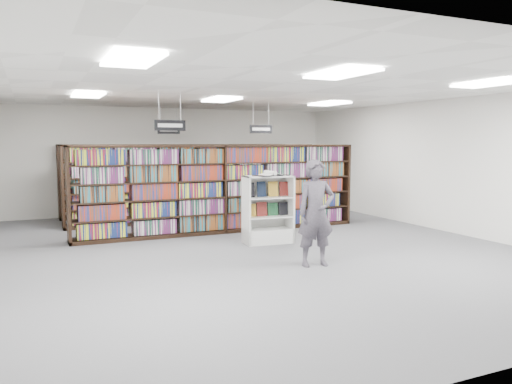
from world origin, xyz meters
name	(u,v)px	position (x,y,z in m)	size (l,w,h in m)	color
floor	(256,248)	(0.00, 0.00, 0.00)	(12.00, 12.00, 0.00)	#4D4E52
ceiling	(256,90)	(0.00, 0.00, 3.20)	(10.00, 12.00, 0.10)	white
wall_back	(177,160)	(0.00, 6.00, 1.60)	(10.00, 0.10, 3.20)	white
wall_right	(443,165)	(5.00, 0.00, 1.60)	(0.10, 12.00, 3.20)	white
bookshelf_row_near	(222,189)	(0.00, 2.00, 1.05)	(7.00, 0.60, 2.10)	black
bookshelf_row_mid	(197,183)	(0.00, 4.00, 1.05)	(7.00, 0.60, 2.10)	black
bookshelf_row_far	(180,178)	(0.00, 5.70, 1.05)	(7.00, 0.60, 2.10)	black
aisle_sign_left	(170,124)	(-1.50, 1.00, 2.53)	(0.65, 0.02, 0.80)	#B2B2B7
aisle_sign_right	(261,128)	(1.50, 3.00, 2.53)	(0.65, 0.02, 0.80)	#B2B2B7
aisle_sign_center	(169,129)	(-0.50, 5.00, 2.53)	(0.65, 0.02, 0.80)	#B2B2B7
troffer_front_left	(132,60)	(-3.00, -3.00, 3.16)	(0.60, 1.20, 0.04)	white
troffer_front_center	(341,74)	(0.00, -3.00, 3.16)	(0.60, 1.20, 0.04)	white
troffer_front_right	(490,83)	(3.00, -3.00, 3.16)	(0.60, 1.20, 0.04)	white
troffer_back_left	(88,95)	(-3.00, 2.00, 3.16)	(0.60, 1.20, 0.04)	white
troffer_back_center	(221,100)	(0.00, 2.00, 3.16)	(0.60, 1.20, 0.04)	white
troffer_back_right	(329,104)	(3.00, 2.00, 3.16)	(0.60, 1.20, 0.04)	white
endcap_display	(267,220)	(0.45, 0.39, 0.48)	(1.08, 0.60, 1.45)	white
open_book	(271,174)	(0.49, 0.32, 1.48)	(0.77, 0.54, 0.13)	black
shopper	(316,213)	(0.35, -1.78, 0.93)	(0.68, 0.45, 1.87)	#4F4A54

